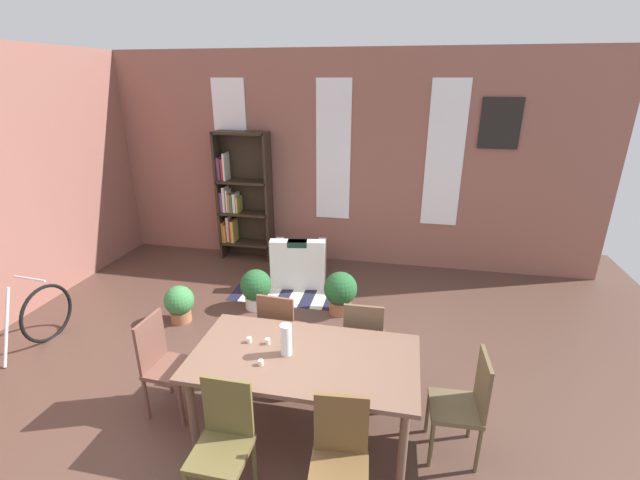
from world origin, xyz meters
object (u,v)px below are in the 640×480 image
armchair_white (299,263)px  potted_plant_corner (340,291)px  dining_chair_far_right (363,339)px  dining_chair_near_right (340,458)px  dining_chair_head_right (465,402)px  potted_plant_window (256,288)px  vase_on_table (286,340)px  bicycle_second (8,334)px  potted_plant_by_shelf (179,303)px  dining_table (304,364)px  dining_chair_near_left (223,439)px  dining_chair_far_left (280,330)px  dining_chair_head_left (164,362)px  bookshelf_tall (240,198)px

armchair_white → potted_plant_corner: 1.16m
dining_chair_far_right → potted_plant_corner: 1.42m
dining_chair_near_right → potted_plant_corner: bearing=98.8°
dining_chair_head_right → potted_plant_window: (-2.47, 1.98, -0.22)m
vase_on_table → armchair_white: (-0.63, 2.93, -0.63)m
dining_chair_far_right → bicycle_second: bearing=-173.6°
dining_chair_far_right → potted_plant_window: dining_chair_far_right is taller
dining_chair_near_right → potted_plant_by_shelf: (-2.41, 2.18, -0.25)m
dining_chair_near_right → armchair_white: bearing=108.2°
vase_on_table → dining_chair_near_right: vase_on_table is taller
dining_table → potted_plant_by_shelf: (-1.99, 1.45, -0.43)m
dining_chair_far_right → bicycle_second: 3.83m
potted_plant_by_shelf → dining_chair_far_right: bearing=-16.6°
dining_chair_near_left → dining_chair_far_right: same height
dining_table → dining_chair_far_left: 0.87m
dining_chair_head_left → bicycle_second: 2.08m
potted_plant_corner → dining_chair_near_right: bearing=-81.2°
potted_plant_corner → dining_chair_head_left: bearing=-122.4°
bookshelf_tall → potted_plant_by_shelf: 2.32m
dining_chair_near_right → bicycle_second: size_ratio=0.57×
dining_chair_head_right → bookshelf_tall: bearing=132.1°
dining_chair_far_left → dining_chair_near_left: (0.01, -1.46, 0.00)m
dining_table → potted_plant_window: dining_table is taller
dining_chair_near_right → potted_plant_by_shelf: dining_chair_near_right is taller
dining_chair_far_right → armchair_white: size_ratio=1.04×
dining_chair_head_left → dining_chair_near_left: size_ratio=1.00×
dining_chair_far_left → potted_plant_by_shelf: 1.73m
dining_chair_head_left → potted_plant_by_shelf: dining_chair_head_left is taller
dining_table → dining_chair_head_left: dining_chair_head_left is taller
dining_chair_far_right → armchair_white: (-1.21, 2.20, -0.23)m
dining_chair_near_left → bookshelf_tall: bearing=109.4°
dining_chair_far_left → armchair_white: (-0.35, 2.20, -0.23)m
dining_chair_near_right → bicycle_second: bearing=164.7°
bookshelf_tall → dining_chair_near_right: bearing=-61.4°
dining_chair_near_right → dining_chair_far_left: bearing=120.3°
dining_table → potted_plant_by_shelf: bearing=143.9°
vase_on_table → dining_chair_far_right: (0.58, 0.73, -0.40)m
armchair_white → potted_plant_window: size_ratio=1.68×
dining_chair_far_left → potted_plant_window: dining_chair_far_left is taller
vase_on_table → dining_chair_far_left: (-0.28, 0.73, -0.40)m
dining_table → armchair_white: size_ratio=2.07×
dining_table → dining_chair_near_right: 0.86m
dining_table → armchair_white: 3.06m
potted_plant_by_shelf → potted_plant_window: (0.84, 0.54, 0.03)m
dining_chair_head_left → bookshelf_tall: 3.72m
bicycle_second → dining_chair_far_left: bearing=8.2°
vase_on_table → bicycle_second: bearing=174.6°
dining_chair_near_left → potted_plant_by_shelf: 2.69m
dining_chair_far_right → dining_chair_far_left: bearing=180.0°
dining_chair_far_left → dining_chair_near_left: 1.46m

